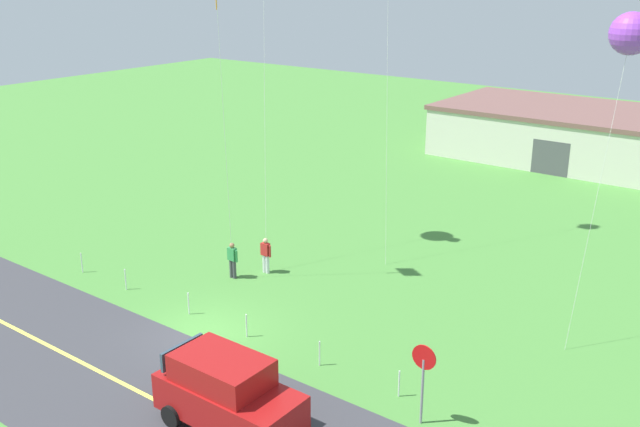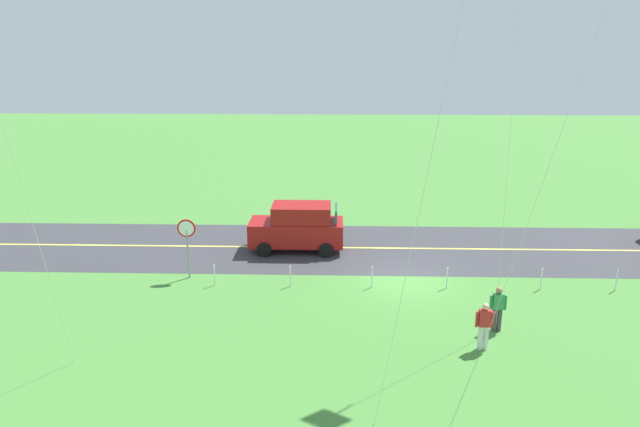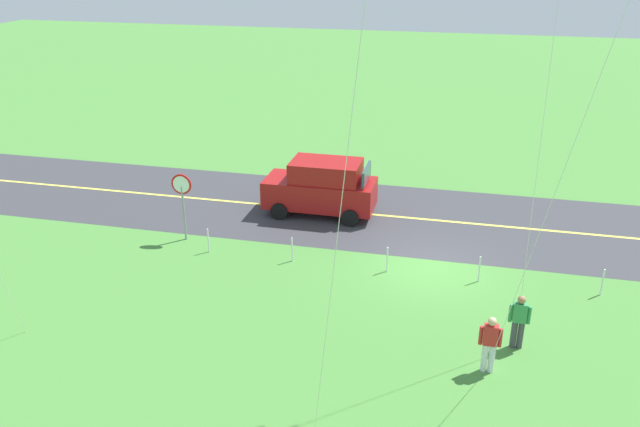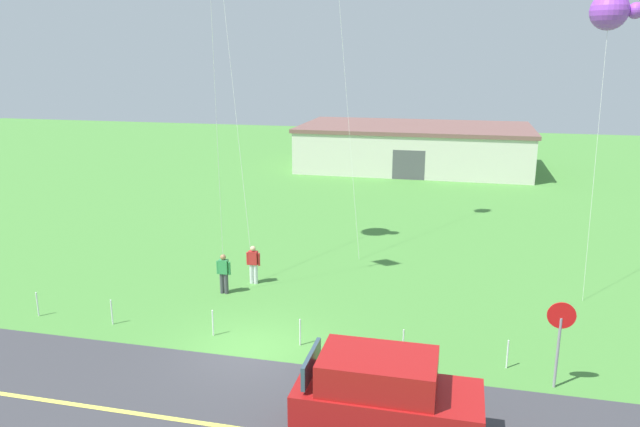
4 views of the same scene
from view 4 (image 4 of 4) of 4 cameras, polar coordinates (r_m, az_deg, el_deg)
name	(u,v)px [view 4 (image 4 of 4)]	position (r m, az deg, el deg)	size (l,w,h in m)	color
ground_plane	(251,352)	(19.73, -6.52, -12.81)	(120.00, 120.00, 0.10)	#478438
asphalt_road	(198,423)	(16.53, -11.46, -18.75)	(120.00, 7.00, 0.00)	#38383D
road_centre_stripe	(198,422)	(16.52, -11.46, -18.74)	(120.00, 0.16, 0.00)	#E5E04C
car_suv_foreground	(385,398)	(15.07, 6.11, -16.92)	(4.40, 2.12, 2.24)	maroon
stop_sign	(560,328)	(18.07, 21.69, -10.00)	(0.76, 0.08, 2.56)	gray
person_adult_near	(224,272)	(23.86, -9.06, -5.50)	(0.58, 0.22, 1.60)	#3F3F47
person_adult_companion	(253,263)	(24.71, -6.30, -4.68)	(0.58, 0.22, 1.60)	silver
kite_green_far	(611,11)	(25.91, 25.75, 16.81)	(1.90, 2.99, 11.31)	silver
warehouse_distant	(415,147)	(50.37, 8.90, 6.24)	(18.36, 10.20, 3.50)	beige
fence_post_0	(37,304)	(23.95, -25.08, -7.75)	(0.05, 0.05, 0.90)	silver
fence_post_1	(112,312)	(22.30, -19.03, -8.78)	(0.05, 0.05, 0.90)	silver
fence_post_2	(213,323)	(20.63, -10.06, -10.12)	(0.05, 0.05, 0.90)	silver
fence_post_3	(300,332)	(19.71, -1.88, -11.12)	(0.05, 0.05, 0.90)	silver
fence_post_4	(403,343)	(19.19, 7.85, -12.01)	(0.05, 0.05, 0.90)	silver
fence_post_5	(507,354)	(19.21, 17.25, -12.55)	(0.05, 0.05, 0.90)	silver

